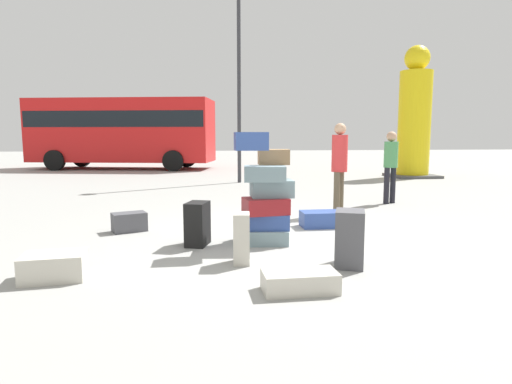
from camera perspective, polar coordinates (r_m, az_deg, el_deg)
name	(u,v)px	position (r m, az deg, el deg)	size (l,w,h in m)	color
ground_plane	(288,240)	(6.22, 4.32, -6.43)	(80.00, 80.00, 0.00)	#9E9E99
suitcase_tower	(265,199)	(5.95, 1.20, -0.90)	(0.83, 0.75, 1.54)	gray
suitcase_cream_left_side	(242,238)	(5.05, -1.92, -6.16)	(0.19, 0.28, 0.60)	beige
suitcase_navy_upright_blue	(323,219)	(7.19, 8.92, -3.57)	(0.73, 0.41, 0.26)	#334F99
suitcase_charcoal_right_side	(350,238)	(5.05, 12.29, -6.03)	(0.32, 0.38, 0.65)	#4C4C51
suitcase_black_behind_tower	(198,224)	(5.93, -7.76, -4.20)	(0.26, 0.39, 0.60)	black
suitcase_charcoal_foreground_near	(129,222)	(7.05, -16.44, -3.83)	(0.51, 0.31, 0.30)	#4C4C51
suitcase_cream_foreground_far	(54,266)	(5.01, -25.22, -8.91)	(0.61, 0.44, 0.27)	beige
suitcase_cream_white_trunk	(300,282)	(4.23, 5.83, -11.72)	(0.71, 0.36, 0.20)	beige
person_bearded_onlooker	(391,161)	(9.96, 17.42, 3.97)	(0.31, 0.30, 1.59)	black
person_tourist_with_camera	(339,160)	(8.35, 11.00, 4.14)	(0.30, 0.30, 1.73)	brown
yellow_dummy_statue	(414,119)	(16.81, 20.25, 9.03)	(1.60, 1.60, 4.70)	yellow
parked_bus	(123,129)	(20.84, -17.22, 7.99)	(8.48, 4.10, 3.15)	red
lamp_post	(239,51)	(14.18, -2.29, 18.12)	(0.36, 0.36, 6.37)	#333338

